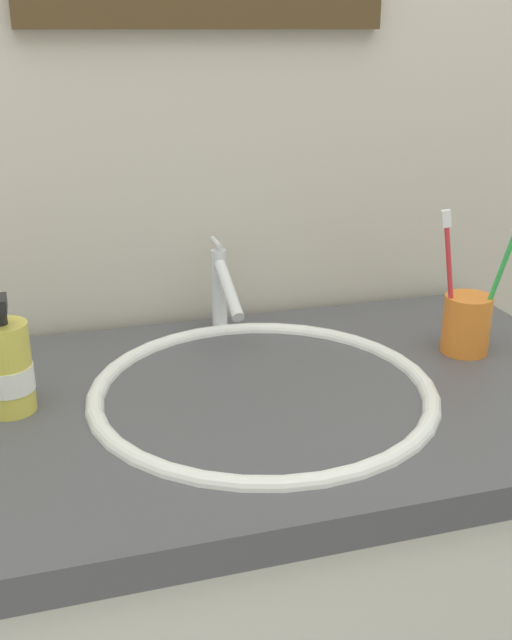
# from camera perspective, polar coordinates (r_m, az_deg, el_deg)

# --- Properties ---
(tiled_wall_back) EXTENTS (2.15, 0.04, 2.40)m
(tiled_wall_back) POSITION_cam_1_polar(r_m,az_deg,el_deg) (1.20, -3.94, 14.12)
(tiled_wall_back) COLOR beige
(tiled_wall_back) RESTS_ON ground
(sink_basin) EXTENTS (0.46, 0.46, 0.10)m
(sink_basin) POSITION_cam_1_polar(r_m,az_deg,el_deg) (1.00, 0.48, -7.07)
(sink_basin) COLOR white
(sink_basin) RESTS_ON vanity_counter
(faucet) EXTENTS (0.02, 0.16, 0.14)m
(faucet) POSITION_cam_1_polar(r_m,az_deg,el_deg) (1.15, -2.59, 2.46)
(faucet) COLOR silver
(faucet) RESTS_ON sink_basin
(toothbrush_cup) EXTENTS (0.07, 0.07, 0.09)m
(toothbrush_cup) POSITION_cam_1_polar(r_m,az_deg,el_deg) (1.13, 15.65, -0.31)
(toothbrush_cup) COLOR orange
(toothbrush_cup) RESTS_ON vanity_counter
(toothbrush_green) EXTENTS (0.04, 0.05, 0.21)m
(toothbrush_green) POSITION_cam_1_polar(r_m,az_deg,el_deg) (1.10, 17.93, 3.18)
(toothbrush_green) COLOR green
(toothbrush_green) RESTS_ON toothbrush_cup
(toothbrush_red) EXTENTS (0.04, 0.02, 0.21)m
(toothbrush_red) POSITION_cam_1_polar(r_m,az_deg,el_deg) (1.09, 14.45, 3.43)
(toothbrush_red) COLOR red
(toothbrush_red) RESTS_ON toothbrush_cup
(soap_dispenser) EXTENTS (0.06, 0.06, 0.15)m
(soap_dispenser) POSITION_cam_1_polar(r_m,az_deg,el_deg) (0.97, -18.34, -3.50)
(soap_dispenser) COLOR #DBCC4C
(soap_dispenser) RESTS_ON vanity_counter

